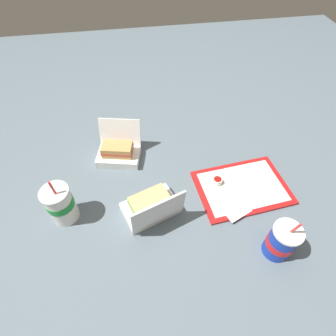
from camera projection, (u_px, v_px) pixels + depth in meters
ground_plane at (181, 182)px, 1.12m from camera, size 3.20×3.20×0.00m
food_tray at (242, 187)px, 1.09m from camera, size 0.39×0.29×0.01m
ketchup_cup at (217, 181)px, 1.09m from camera, size 0.04×0.04×0.02m
napkin_stack at (234, 207)px, 1.02m from camera, size 0.13×0.13×0.00m
plastic_fork at (237, 177)px, 1.12m from camera, size 0.11×0.05×0.00m
clamshell_sandwich_back at (119, 151)px, 1.18m from camera, size 0.22×0.20×0.16m
clamshell_sandwich_corner at (151, 206)px, 0.99m from camera, size 0.24×0.21×0.17m
soda_cup_front at (61, 204)px, 0.95m from camera, size 0.10×0.10×0.22m
soda_cup_corner at (281, 241)px, 0.87m from camera, size 0.10×0.10×0.21m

